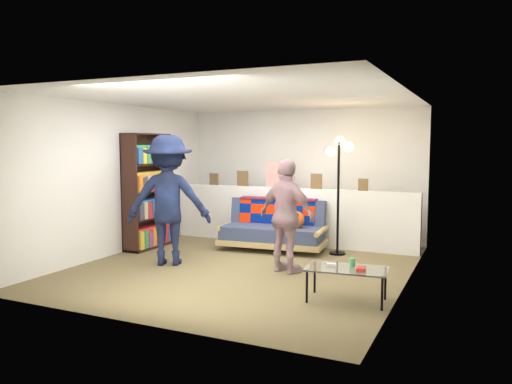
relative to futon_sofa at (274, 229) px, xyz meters
The scene contains 10 objects.
ground 1.33m from the futon_sofa, 87.08° to the right, with size 5.00×5.00×0.00m, color brown.
room_shell 1.55m from the futon_sofa, 85.39° to the right, with size 4.60×5.05×2.45m.
half_wall_ledge 0.55m from the futon_sofa, 82.87° to the left, with size 4.45×0.15×1.00m, color silver.
ledge_decor 0.98m from the futon_sofa, 107.83° to the left, with size 2.97×0.02×0.45m.
futon_sofa is the anchor object (origin of this frame).
bookshelf 2.23m from the futon_sofa, 159.31° to the right, with size 0.32×0.97×1.94m.
coffee_table 2.86m from the futon_sofa, 50.83° to the right, with size 0.95×0.58×0.47m.
floor_lamp 1.45m from the futon_sofa, ahead, with size 0.44×0.36×1.88m.
person_left 1.98m from the futon_sofa, 122.94° to the right, with size 1.23×0.70×1.90m, color black.
person_right 1.57m from the futon_sofa, 60.94° to the right, with size 0.92×0.38×1.56m, color pink.
Camera 1 is at (3.10, -6.35, 1.77)m, focal length 35.00 mm.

